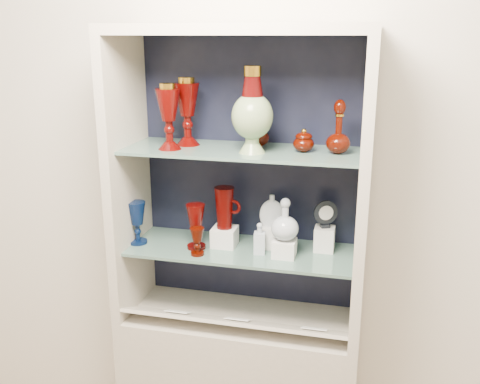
% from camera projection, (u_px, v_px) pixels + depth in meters
% --- Properties ---
extents(wall_back, '(3.50, 0.02, 2.80)m').
position_uv_depth(wall_back, '(252.00, 156.00, 2.30)').
color(wall_back, white).
rests_on(wall_back, ground).
extents(cabinet_back_panel, '(0.98, 0.02, 1.15)m').
position_uv_depth(cabinet_back_panel, '(250.00, 174.00, 2.30)').
color(cabinet_back_panel, black).
rests_on(cabinet_back_panel, cabinet_base).
extents(cabinet_side_left, '(0.04, 0.40, 1.15)m').
position_uv_depth(cabinet_side_left, '(128.00, 179.00, 2.23)').
color(cabinet_side_left, '#BFB5A3').
rests_on(cabinet_side_left, cabinet_base).
extents(cabinet_side_right, '(0.04, 0.40, 1.15)m').
position_uv_depth(cabinet_side_right, '(364.00, 194.00, 2.01)').
color(cabinet_side_right, '#BFB5A3').
rests_on(cabinet_side_right, cabinet_base).
extents(cabinet_top_cap, '(1.00, 0.40, 0.04)m').
position_uv_depth(cabinet_top_cap, '(240.00, 30.00, 1.95)').
color(cabinet_top_cap, '#BFB5A3').
rests_on(cabinet_top_cap, cabinet_side_left).
extents(shelf_lower, '(0.92, 0.34, 0.01)m').
position_uv_depth(shelf_lower, '(241.00, 250.00, 2.22)').
color(shelf_lower, slate).
rests_on(shelf_lower, cabinet_side_left).
extents(shelf_upper, '(0.92, 0.34, 0.01)m').
position_uv_depth(shelf_upper, '(241.00, 151.00, 2.10)').
color(shelf_upper, slate).
rests_on(shelf_upper, cabinet_side_left).
extents(label_ledge, '(0.92, 0.17, 0.09)m').
position_uv_depth(label_ledge, '(234.00, 322.00, 2.17)').
color(label_ledge, '#BFB5A3').
rests_on(label_ledge, cabinet_base).
extents(label_card_0, '(0.10, 0.06, 0.03)m').
position_uv_depth(label_card_0, '(178.00, 312.00, 2.22)').
color(label_card_0, white).
rests_on(label_card_0, label_ledge).
extents(label_card_1, '(0.10, 0.06, 0.03)m').
position_uv_depth(label_card_1, '(314.00, 329.00, 2.09)').
color(label_card_1, white).
rests_on(label_card_1, label_ledge).
extents(label_card_2, '(0.10, 0.06, 0.03)m').
position_uv_depth(label_card_2, '(238.00, 319.00, 2.16)').
color(label_card_2, white).
rests_on(label_card_2, label_ledge).
extents(pedestal_lamp_left, '(0.10, 0.10, 0.27)m').
position_uv_depth(pedestal_lamp_left, '(187.00, 112.00, 2.14)').
color(pedestal_lamp_left, '#470603').
rests_on(pedestal_lamp_left, shelf_upper).
extents(pedestal_lamp_right, '(0.12, 0.12, 0.26)m').
position_uv_depth(pedestal_lamp_right, '(169.00, 117.00, 2.06)').
color(pedestal_lamp_right, '#470603').
rests_on(pedestal_lamp_right, shelf_upper).
extents(enamel_urn, '(0.17, 0.17, 0.32)m').
position_uv_depth(enamel_urn, '(252.00, 110.00, 1.99)').
color(enamel_urn, '#0D4726').
rests_on(enamel_urn, shelf_upper).
extents(ruby_decanter_a, '(0.10, 0.10, 0.21)m').
position_uv_depth(ruby_decanter_a, '(259.00, 120.00, 2.12)').
color(ruby_decanter_a, '#3F0A01').
rests_on(ruby_decanter_a, shelf_upper).
extents(ruby_decanter_b, '(0.09, 0.09, 0.22)m').
position_uv_depth(ruby_decanter_b, '(339.00, 125.00, 1.99)').
color(ruby_decanter_b, '#3F0A01').
rests_on(ruby_decanter_b, shelf_upper).
extents(lidded_bowl, '(0.08, 0.08, 0.09)m').
position_uv_depth(lidded_bowl, '(304.00, 140.00, 2.04)').
color(lidded_bowl, '#3F0A01').
rests_on(lidded_bowl, shelf_upper).
extents(cobalt_goblet, '(0.09, 0.09, 0.18)m').
position_uv_depth(cobalt_goblet, '(137.00, 223.00, 2.25)').
color(cobalt_goblet, '#06163D').
rests_on(cobalt_goblet, shelf_lower).
extents(ruby_goblet_tall, '(0.08, 0.08, 0.19)m').
position_uv_depth(ruby_goblet_tall, '(196.00, 227.00, 2.20)').
color(ruby_goblet_tall, '#470603').
rests_on(ruby_goblet_tall, shelf_lower).
extents(ruby_goblet_small, '(0.06, 0.06, 0.11)m').
position_uv_depth(ruby_goblet_small, '(197.00, 242.00, 2.14)').
color(ruby_goblet_small, '#3F0A01').
rests_on(ruby_goblet_small, shelf_lower).
extents(riser_ruby_pitcher, '(0.10, 0.10, 0.08)m').
position_uv_depth(riser_ruby_pitcher, '(225.00, 237.00, 2.24)').
color(riser_ruby_pitcher, silver).
rests_on(riser_ruby_pitcher, shelf_lower).
extents(ruby_pitcher, '(0.14, 0.10, 0.17)m').
position_uv_depth(ruby_pitcher, '(224.00, 208.00, 2.20)').
color(ruby_pitcher, '#470603').
rests_on(ruby_pitcher, riser_ruby_pitcher).
extents(clear_square_bottle, '(0.05, 0.05, 0.13)m').
position_uv_depth(clear_square_bottle, '(260.00, 238.00, 2.15)').
color(clear_square_bottle, '#ACB8C5').
rests_on(clear_square_bottle, shelf_lower).
extents(riser_flat_flask, '(0.09, 0.09, 0.09)m').
position_uv_depth(riser_flat_flask, '(271.00, 237.00, 2.22)').
color(riser_flat_flask, silver).
rests_on(riser_flat_flask, shelf_lower).
extents(flat_flask, '(0.10, 0.05, 0.14)m').
position_uv_depth(flat_flask, '(272.00, 210.00, 2.19)').
color(flat_flask, silver).
rests_on(flat_flask, riser_flat_flask).
extents(riser_clear_round_decanter, '(0.09, 0.09, 0.07)m').
position_uv_depth(riser_clear_round_decanter, '(284.00, 248.00, 2.13)').
color(riser_clear_round_decanter, silver).
rests_on(riser_clear_round_decanter, shelf_lower).
extents(clear_round_decanter, '(0.14, 0.14, 0.16)m').
position_uv_depth(clear_round_decanter, '(285.00, 220.00, 2.10)').
color(clear_round_decanter, '#ACB8C5').
rests_on(clear_round_decanter, riser_clear_round_decanter).
extents(riser_cameo_medallion, '(0.08, 0.08, 0.10)m').
position_uv_depth(riser_cameo_medallion, '(324.00, 239.00, 2.18)').
color(riser_cameo_medallion, silver).
rests_on(riser_cameo_medallion, shelf_lower).
extents(cameo_medallion, '(0.11, 0.07, 0.12)m').
position_uv_depth(cameo_medallion, '(326.00, 214.00, 2.15)').
color(cameo_medallion, black).
rests_on(cameo_medallion, riser_cameo_medallion).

